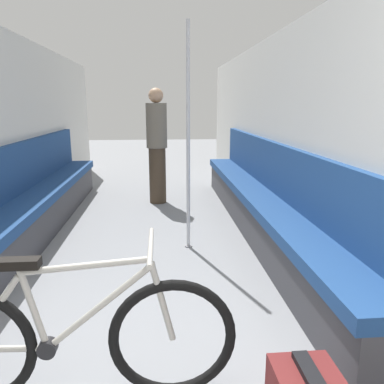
{
  "coord_description": "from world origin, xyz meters",
  "views": [
    {
      "loc": [
        0.14,
        -0.65,
        1.44
      ],
      "look_at": [
        0.32,
        1.46,
        0.94
      ],
      "focal_mm": 35.0,
      "sensor_mm": 36.0,
      "label": 1
    }
  ],
  "objects_px": {
    "bench_seat_row_left": "(30,210)",
    "bicycle": "(72,340)",
    "bench_seat_row_right": "(261,205)",
    "passenger_standing": "(157,145)",
    "grab_pole_near": "(188,143)"
  },
  "relations": [
    {
      "from": "bench_seat_row_left",
      "to": "grab_pole_near",
      "type": "xyz_separation_m",
      "value": [
        1.67,
        -0.33,
        0.72
      ]
    },
    {
      "from": "bicycle",
      "to": "passenger_standing",
      "type": "xyz_separation_m",
      "value": [
        0.39,
        3.84,
        0.52
      ]
    },
    {
      "from": "grab_pole_near",
      "to": "bench_seat_row_right",
      "type": "bearing_deg",
      "value": 21.61
    },
    {
      "from": "bench_seat_row_left",
      "to": "grab_pole_near",
      "type": "height_order",
      "value": "grab_pole_near"
    },
    {
      "from": "bench_seat_row_left",
      "to": "bench_seat_row_right",
      "type": "bearing_deg",
      "value": 0.0
    },
    {
      "from": "bench_seat_row_left",
      "to": "bicycle",
      "type": "relative_size",
      "value": 3.17
    },
    {
      "from": "grab_pole_near",
      "to": "bicycle",
      "type": "bearing_deg",
      "value": -109.55
    },
    {
      "from": "bicycle",
      "to": "grab_pole_near",
      "type": "relative_size",
      "value": 0.73
    },
    {
      "from": "bench_seat_row_right",
      "to": "passenger_standing",
      "type": "bearing_deg",
      "value": 127.66
    },
    {
      "from": "bench_seat_row_right",
      "to": "passenger_standing",
      "type": "distance_m",
      "value": 1.96
    },
    {
      "from": "bench_seat_row_right",
      "to": "grab_pole_near",
      "type": "height_order",
      "value": "grab_pole_near"
    },
    {
      "from": "bench_seat_row_left",
      "to": "bicycle",
      "type": "bearing_deg",
      "value": -67.8
    },
    {
      "from": "bench_seat_row_left",
      "to": "bench_seat_row_right",
      "type": "height_order",
      "value": "same"
    },
    {
      "from": "bench_seat_row_left",
      "to": "bicycle",
      "type": "height_order",
      "value": "bench_seat_row_left"
    },
    {
      "from": "grab_pole_near",
      "to": "passenger_standing",
      "type": "height_order",
      "value": "grab_pole_near"
    }
  ]
}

